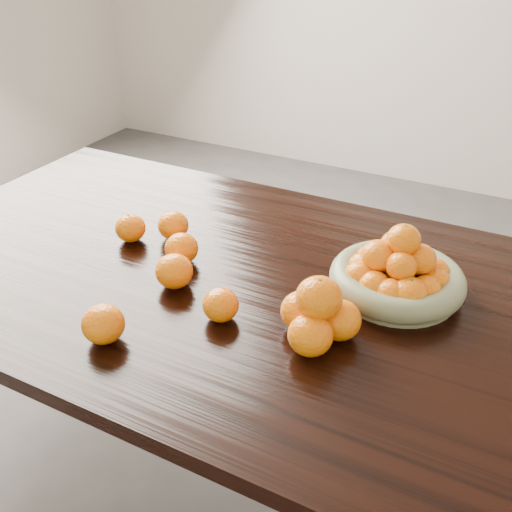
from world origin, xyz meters
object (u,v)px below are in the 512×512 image
at_px(dining_table, 267,314).
at_px(loose_orange_0, 130,228).
at_px(fruit_bowl, 397,274).
at_px(orange_pyramid, 318,315).

height_order(dining_table, loose_orange_0, loose_orange_0).
xyz_separation_m(fruit_bowl, orange_pyramid, (-0.10, -0.24, 0.01)).
height_order(fruit_bowl, orange_pyramid, fruit_bowl).
distance_m(dining_table, orange_pyramid, 0.27).
bearing_deg(fruit_bowl, loose_orange_0, -172.96).
distance_m(orange_pyramid, loose_orange_0, 0.61).
bearing_deg(loose_orange_0, fruit_bowl, 7.04).
bearing_deg(loose_orange_0, dining_table, -2.58).
height_order(dining_table, orange_pyramid, orange_pyramid).
height_order(orange_pyramid, loose_orange_0, orange_pyramid).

